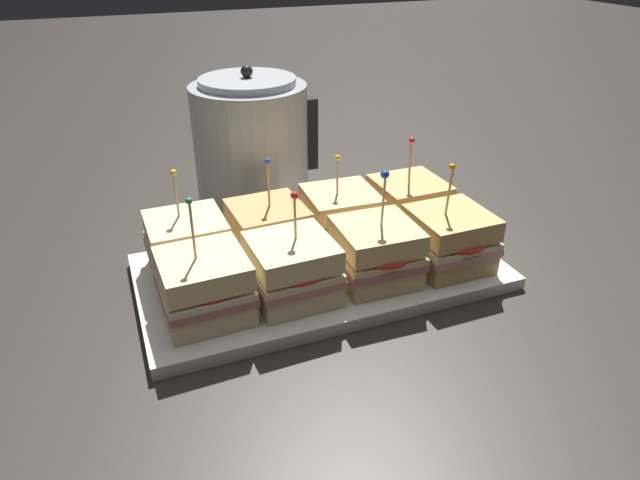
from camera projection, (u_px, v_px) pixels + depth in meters
name	position (u px, v px, depth m)	size (l,w,h in m)	color
ground_plane	(320.00, 277.00, 0.82)	(6.00, 6.00, 0.00)	#2D2823
serving_platter	(320.00, 272.00, 0.82)	(0.50, 0.27, 0.02)	white
sandwich_front_far_left	(205.00, 287.00, 0.69)	(0.11, 0.11, 0.16)	beige
sandwich_front_center_left	(292.00, 270.00, 0.73)	(0.11, 0.11, 0.15)	beige
sandwich_front_center_right	(376.00, 253.00, 0.76)	(0.11, 0.11, 0.16)	#DBB77A
sandwich_front_far_right	(449.00, 239.00, 0.80)	(0.11, 0.11, 0.15)	tan
sandwich_back_far_left	(188.00, 246.00, 0.78)	(0.11, 0.11, 0.15)	beige
sandwich_back_center_left	(268.00, 231.00, 0.82)	(0.11, 0.11, 0.15)	tan
sandwich_back_center_right	(341.00, 217.00, 0.86)	(0.11, 0.11, 0.14)	#DBB77A
sandwich_back_far_right	(408.00, 206.00, 0.89)	(0.11, 0.11, 0.16)	tan
kettle_steel	(252.00, 144.00, 0.99)	(0.22, 0.20, 0.25)	#B7BABF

